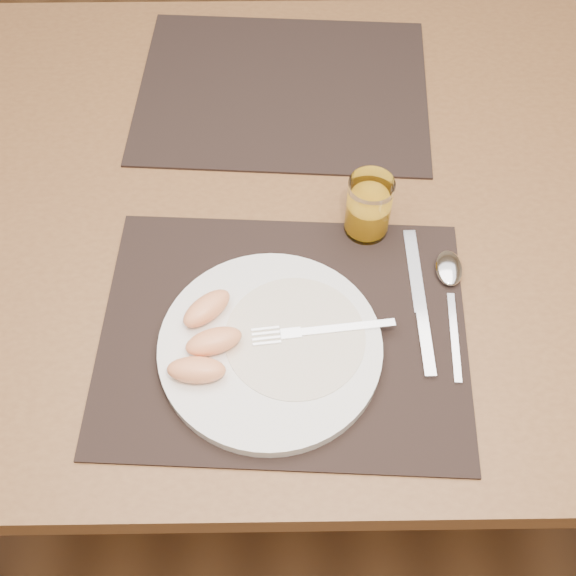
# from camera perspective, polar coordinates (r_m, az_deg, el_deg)

# --- Properties ---
(ground) EXTENTS (5.00, 5.00, 0.00)m
(ground) POSITION_cam_1_polar(r_m,az_deg,el_deg) (1.66, 0.31, -9.87)
(ground) COLOR brown
(ground) RESTS_ON ground
(table) EXTENTS (1.40, 0.90, 0.75)m
(table) POSITION_cam_1_polar(r_m,az_deg,el_deg) (1.09, 0.48, 4.30)
(table) COLOR brown
(table) RESTS_ON ground
(placemat_near) EXTENTS (0.47, 0.37, 0.00)m
(placemat_near) POSITION_cam_1_polar(r_m,az_deg,el_deg) (0.89, -0.36, -3.57)
(placemat_near) COLOR black
(placemat_near) RESTS_ON table
(placemat_far) EXTENTS (0.47, 0.38, 0.00)m
(placemat_far) POSITION_cam_1_polar(r_m,az_deg,el_deg) (1.17, -0.40, 15.39)
(placemat_far) COLOR black
(placemat_far) RESTS_ON table
(plate) EXTENTS (0.27, 0.27, 0.02)m
(plate) POSITION_cam_1_polar(r_m,az_deg,el_deg) (0.87, -1.41, -4.74)
(plate) COLOR white
(plate) RESTS_ON placemat_near
(plate_dressing) EXTENTS (0.17, 0.17, 0.00)m
(plate_dressing) POSITION_cam_1_polar(r_m,az_deg,el_deg) (0.87, 0.56, -3.86)
(plate_dressing) COLOR white
(plate_dressing) RESTS_ON plate
(fork) EXTENTS (0.18, 0.04, 0.00)m
(fork) POSITION_cam_1_polar(r_m,az_deg,el_deg) (0.87, 1.81, -3.45)
(fork) COLOR silver
(fork) RESTS_ON plate
(knife) EXTENTS (0.02, 0.22, 0.01)m
(knife) POSITION_cam_1_polar(r_m,az_deg,el_deg) (0.92, 10.46, -1.89)
(knife) COLOR silver
(knife) RESTS_ON placemat_near
(spoon) EXTENTS (0.04, 0.19, 0.01)m
(spoon) POSITION_cam_1_polar(r_m,az_deg,el_deg) (0.95, 12.65, 0.79)
(spoon) COLOR silver
(spoon) RESTS_ON placemat_near
(juice_glass) EXTENTS (0.06, 0.06, 0.09)m
(juice_glass) POSITION_cam_1_polar(r_m,az_deg,el_deg) (0.96, 6.37, 6.24)
(juice_glass) COLOR white
(juice_glass) RESTS_ON placemat_near
(grapefruit_wedges) EXTENTS (0.09, 0.14, 0.03)m
(grapefruit_wedges) POSITION_cam_1_polar(r_m,az_deg,el_deg) (0.86, -6.52, -4.05)
(grapefruit_wedges) COLOR #FFA368
(grapefruit_wedges) RESTS_ON plate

